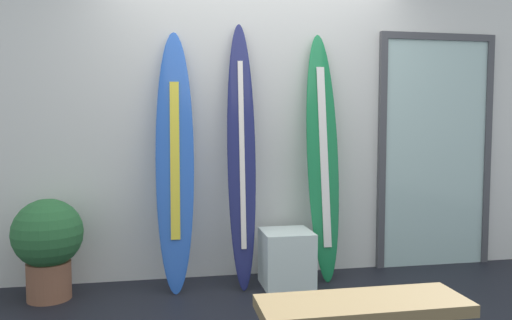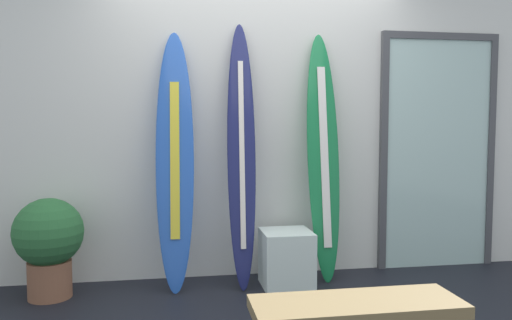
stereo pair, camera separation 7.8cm
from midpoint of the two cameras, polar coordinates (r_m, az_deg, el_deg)
wall_back at (r=4.27m, az=-0.90°, el=5.81°), size 7.20×0.20×2.80m
surfboard_cobalt at (r=3.88m, az=-9.84°, el=0.03°), size 0.31×0.42×2.00m
surfboard_navy at (r=3.91m, az=-2.24°, el=0.52°), size 0.25×0.46×2.09m
surfboard_emerald at (r=4.11m, az=7.10°, el=0.26°), size 0.28×0.38×2.02m
display_block_left at (r=4.00m, az=2.95°, el=-11.18°), size 0.39×0.39×0.44m
glass_door at (r=4.72m, az=19.38°, el=1.39°), size 1.08×0.06×2.07m
potted_plant at (r=3.97m, az=-23.24°, el=-8.56°), size 0.50×0.50×0.74m
bench at (r=2.55m, az=11.22°, el=-16.60°), size 1.02×0.35×0.43m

